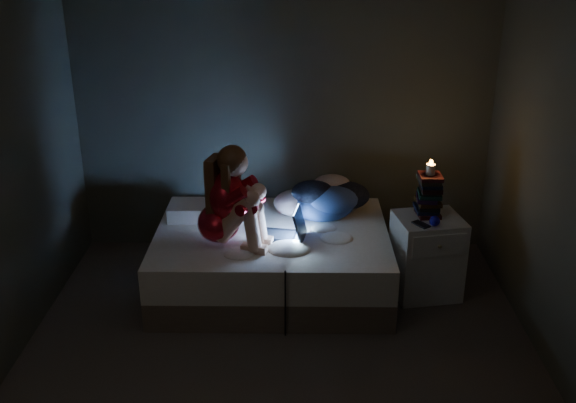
{
  "coord_description": "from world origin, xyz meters",
  "views": [
    {
      "loc": [
        0.11,
        -3.7,
        2.76
      ],
      "look_at": [
        0.05,
        1.0,
        0.8
      ],
      "focal_mm": 41.6,
      "sensor_mm": 36.0,
      "label": 1
    }
  ],
  "objects_px": {
    "nightstand": "(426,256)",
    "phone": "(417,223)",
    "laptop": "(279,222)",
    "bed": "(272,259)",
    "woman": "(218,195)",
    "candle": "(431,169)"
  },
  "relations": [
    {
      "from": "nightstand",
      "to": "phone",
      "type": "distance_m",
      "value": 0.37
    },
    {
      "from": "phone",
      "to": "laptop",
      "type": "bearing_deg",
      "value": 152.63
    },
    {
      "from": "bed",
      "to": "phone",
      "type": "xyz_separation_m",
      "value": [
        1.11,
        -0.2,
        0.41
      ]
    },
    {
      "from": "woman",
      "to": "nightstand",
      "type": "bearing_deg",
      "value": 20.01
    },
    {
      "from": "laptop",
      "to": "nightstand",
      "type": "xyz_separation_m",
      "value": [
        1.17,
        0.05,
        -0.31
      ]
    },
    {
      "from": "bed",
      "to": "laptop",
      "type": "relative_size",
      "value": 4.89
    },
    {
      "from": "nightstand",
      "to": "candle",
      "type": "relative_size",
      "value": 8.25
    },
    {
      "from": "nightstand",
      "to": "laptop",
      "type": "bearing_deg",
      "value": 172.12
    },
    {
      "from": "woman",
      "to": "laptop",
      "type": "distance_m",
      "value": 0.54
    },
    {
      "from": "bed",
      "to": "laptop",
      "type": "bearing_deg",
      "value": -64.48
    },
    {
      "from": "phone",
      "to": "woman",
      "type": "bearing_deg",
      "value": 157.37
    },
    {
      "from": "laptop",
      "to": "candle",
      "type": "xyz_separation_m",
      "value": [
        1.15,
        0.12,
        0.4
      ]
    },
    {
      "from": "nightstand",
      "to": "candle",
      "type": "height_order",
      "value": "candle"
    },
    {
      "from": "laptop",
      "to": "candle",
      "type": "relative_size",
      "value": 4.71
    },
    {
      "from": "laptop",
      "to": "woman",
      "type": "bearing_deg",
      "value": -158.28
    },
    {
      "from": "candle",
      "to": "laptop",
      "type": "bearing_deg",
      "value": -174.26
    },
    {
      "from": "candle",
      "to": "phone",
      "type": "relative_size",
      "value": 0.57
    },
    {
      "from": "phone",
      "to": "bed",
      "type": "bearing_deg",
      "value": 146.26
    },
    {
      "from": "nightstand",
      "to": "phone",
      "type": "relative_size",
      "value": 4.71
    },
    {
      "from": "woman",
      "to": "candle",
      "type": "distance_m",
      "value": 1.63
    },
    {
      "from": "laptop",
      "to": "nightstand",
      "type": "bearing_deg",
      "value": 12.33
    },
    {
      "from": "woman",
      "to": "candle",
      "type": "height_order",
      "value": "woman"
    }
  ]
}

